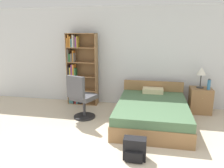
{
  "coord_description": "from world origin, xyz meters",
  "views": [
    {
      "loc": [
        0.48,
        -2.55,
        1.95
      ],
      "look_at": [
        -0.41,
        1.98,
        0.84
      ],
      "focal_mm": 35.0,
      "sensor_mm": 36.0,
      "label": 1
    }
  ],
  "objects_px": {
    "office_chair": "(81,98)",
    "table_lamp": "(201,72)",
    "nightstand": "(200,100)",
    "bookshelf": "(79,71)",
    "bed": "(152,111)",
    "backpack_black": "(135,149)",
    "water_bottle": "(209,85)"
  },
  "relations": [
    {
      "from": "office_chair",
      "to": "table_lamp",
      "type": "height_order",
      "value": "table_lamp"
    },
    {
      "from": "table_lamp",
      "to": "nightstand",
      "type": "bearing_deg",
      "value": -51.56
    },
    {
      "from": "bookshelf",
      "to": "bed",
      "type": "xyz_separation_m",
      "value": [
        2.0,
        -0.93,
        -0.67
      ]
    },
    {
      "from": "bookshelf",
      "to": "bed",
      "type": "bearing_deg",
      "value": -24.88
    },
    {
      "from": "table_lamp",
      "to": "backpack_black",
      "type": "bearing_deg",
      "value": -119.52
    },
    {
      "from": "backpack_black",
      "to": "office_chair",
      "type": "bearing_deg",
      "value": 133.71
    },
    {
      "from": "office_chair",
      "to": "table_lamp",
      "type": "bearing_deg",
      "value": 20.39
    },
    {
      "from": "bed",
      "to": "table_lamp",
      "type": "height_order",
      "value": "table_lamp"
    },
    {
      "from": "table_lamp",
      "to": "water_bottle",
      "type": "height_order",
      "value": "table_lamp"
    },
    {
      "from": "water_bottle",
      "to": "bed",
      "type": "bearing_deg",
      "value": -150.4
    },
    {
      "from": "bed",
      "to": "backpack_black",
      "type": "bearing_deg",
      "value": -98.75
    },
    {
      "from": "bookshelf",
      "to": "backpack_black",
      "type": "xyz_separation_m",
      "value": [
        1.76,
        -2.45,
        -0.75
      ]
    },
    {
      "from": "bookshelf",
      "to": "nightstand",
      "type": "distance_m",
      "value": 3.21
    },
    {
      "from": "office_chair",
      "to": "water_bottle",
      "type": "xyz_separation_m",
      "value": [
        2.86,
        0.85,
        0.25
      ]
    },
    {
      "from": "bookshelf",
      "to": "table_lamp",
      "type": "height_order",
      "value": "bookshelf"
    },
    {
      "from": "bookshelf",
      "to": "office_chair",
      "type": "relative_size",
      "value": 1.86
    },
    {
      "from": "bookshelf",
      "to": "table_lamp",
      "type": "distance_m",
      "value": 3.12
    },
    {
      "from": "office_chair",
      "to": "water_bottle",
      "type": "height_order",
      "value": "office_chair"
    },
    {
      "from": "office_chair",
      "to": "bookshelf",
      "type": "bearing_deg",
      "value": 111.99
    },
    {
      "from": "bed",
      "to": "office_chair",
      "type": "height_order",
      "value": "office_chair"
    },
    {
      "from": "nightstand",
      "to": "table_lamp",
      "type": "xyz_separation_m",
      "value": [
        -0.03,
        0.03,
        0.7
      ]
    },
    {
      "from": "nightstand",
      "to": "backpack_black",
      "type": "xyz_separation_m",
      "value": [
        -1.39,
        -2.37,
        -0.14
      ]
    },
    {
      "from": "bookshelf",
      "to": "bed",
      "type": "relative_size",
      "value": 0.92
    },
    {
      "from": "water_bottle",
      "to": "office_chair",
      "type": "bearing_deg",
      "value": -163.36
    },
    {
      "from": "office_chair",
      "to": "table_lamp",
      "type": "xyz_separation_m",
      "value": [
        2.7,
        1.0,
        0.51
      ]
    },
    {
      "from": "table_lamp",
      "to": "backpack_black",
      "type": "distance_m",
      "value": 2.89
    },
    {
      "from": "bed",
      "to": "office_chair",
      "type": "xyz_separation_m",
      "value": [
        -1.57,
        -0.12,
        0.25
      ]
    },
    {
      "from": "bookshelf",
      "to": "bed",
      "type": "distance_m",
      "value": 2.3
    },
    {
      "from": "water_bottle",
      "to": "nightstand",
      "type": "bearing_deg",
      "value": 139.86
    },
    {
      "from": "nightstand",
      "to": "water_bottle",
      "type": "distance_m",
      "value": 0.47
    },
    {
      "from": "bed",
      "to": "table_lamp",
      "type": "xyz_separation_m",
      "value": [
        1.13,
        0.88,
        0.76
      ]
    },
    {
      "from": "nightstand",
      "to": "table_lamp",
      "type": "height_order",
      "value": "table_lamp"
    }
  ]
}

